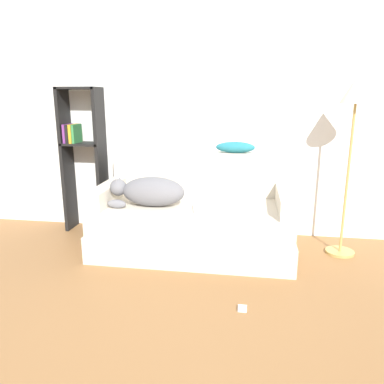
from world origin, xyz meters
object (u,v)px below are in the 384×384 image
object	(u,v)px
bookshelf	(82,152)
power_adapter	(242,308)
dog	(150,191)
throw_pillow	(235,147)
couch	(194,228)
floor_lamp	(355,109)
laptop	(212,209)

from	to	relation	value
bookshelf	power_adapter	bearing A→B (deg)	-38.55
dog	throw_pillow	distance (m)	0.96
bookshelf	power_adapter	distance (m)	2.39
couch	power_adapter	world-z (taller)	couch
throw_pillow	dog	bearing A→B (deg)	-147.30
dog	throw_pillow	size ratio (longest dim) A/B	1.83
dog	bookshelf	bearing A→B (deg)	149.91
floor_lamp	dog	bearing A→B (deg)	-172.78
couch	laptop	distance (m)	0.32
couch	bookshelf	size ratio (longest dim) A/B	1.19
floor_lamp	bookshelf	bearing A→B (deg)	174.01
throw_pillow	floor_lamp	distance (m)	1.12
power_adapter	throw_pillow	bearing A→B (deg)	95.63
dog	bookshelf	size ratio (longest dim) A/B	0.46
laptop	throw_pillow	bearing A→B (deg)	60.16
laptop	bookshelf	distance (m)	1.59
floor_lamp	laptop	bearing A→B (deg)	-167.62
throw_pillow	power_adapter	size ratio (longest dim) A/B	6.34
laptop	bookshelf	bearing A→B (deg)	148.22
power_adapter	laptop	bearing A→B (deg)	109.88
bookshelf	floor_lamp	world-z (taller)	floor_lamp
couch	throw_pillow	bearing A→B (deg)	48.26
couch	floor_lamp	bearing A→B (deg)	5.81
dog	power_adapter	distance (m)	1.38
bookshelf	floor_lamp	bearing A→B (deg)	-5.99
throw_pillow	bookshelf	world-z (taller)	bookshelf
laptop	power_adapter	world-z (taller)	laptop
couch	throw_pillow	world-z (taller)	throw_pillow
dog	laptop	bearing A→B (deg)	-3.70
couch	floor_lamp	world-z (taller)	floor_lamp
couch	dog	xyz separation A→B (m)	(-0.40, -0.08, 0.36)
throw_pillow	bookshelf	distance (m)	1.62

